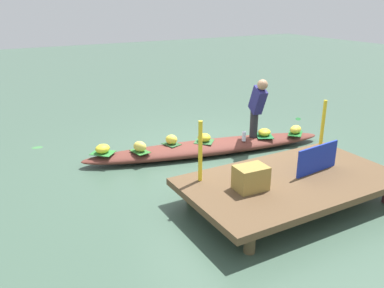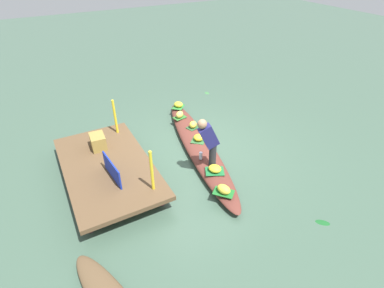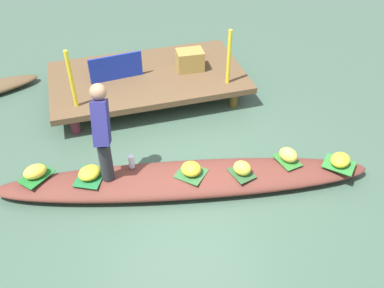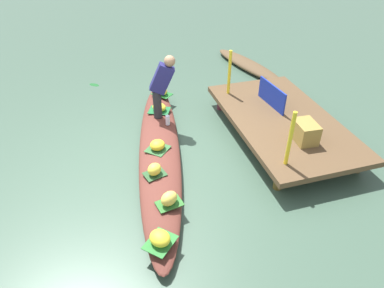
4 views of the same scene
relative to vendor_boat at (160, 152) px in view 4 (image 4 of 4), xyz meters
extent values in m
plane|color=#3D5847|center=(0.00, 0.00, -0.12)|extent=(40.00, 40.00, 0.00)
cube|color=brown|center=(-0.01, 2.31, 0.22)|extent=(3.20, 1.80, 0.10)
cylinder|color=maroon|center=(-1.29, 1.59, 0.03)|extent=(0.14, 0.14, 0.29)
cylinder|color=brown|center=(1.27, 1.59, 0.03)|extent=(0.14, 0.14, 0.29)
cylinder|color=#5A262E|center=(-1.29, 3.03, 0.03)|extent=(0.14, 0.14, 0.29)
cylinder|color=brown|center=(1.27, 3.03, 0.03)|extent=(0.14, 0.14, 0.29)
ellipsoid|color=brown|center=(0.00, 0.00, 0.00)|extent=(4.91, 1.62, 0.24)
ellipsoid|color=brown|center=(-3.05, 3.01, -0.03)|extent=(2.56, 1.11, 0.19)
cube|color=#2A522C|center=(0.70, -0.22, 0.13)|extent=(0.32, 0.37, 0.01)
ellipsoid|color=yellow|center=(0.70, -0.22, 0.22)|extent=(0.30, 0.30, 0.19)
cube|color=#1E6928|center=(-1.83, 0.46, 0.13)|extent=(0.48, 0.47, 0.01)
ellipsoid|color=yellow|center=(-1.83, 0.46, 0.21)|extent=(0.34, 0.28, 0.17)
cube|color=#306332|center=(0.08, -0.04, 0.13)|extent=(0.48, 0.48, 0.01)
ellipsoid|color=yellow|center=(0.08, -0.04, 0.21)|extent=(0.36, 0.36, 0.16)
cube|color=#1D6935|center=(-1.17, 0.26, 0.13)|extent=(0.47, 0.50, 0.01)
ellipsoid|color=yellow|center=(-1.17, 0.26, 0.20)|extent=(0.37, 0.36, 0.14)
cube|color=#2E6D2B|center=(1.37, -0.15, 0.13)|extent=(0.31, 0.40, 0.01)
ellipsoid|color=#EECF52|center=(1.37, -0.15, 0.22)|extent=(0.29, 0.31, 0.19)
cube|color=#2D7B33|center=(1.99, -0.41, 0.13)|extent=(0.49, 0.49, 0.01)
ellipsoid|color=yellow|center=(1.99, -0.41, 0.21)|extent=(0.36, 0.34, 0.16)
cylinder|color=#28282D|center=(-0.95, 0.19, 0.40)|extent=(0.16, 0.16, 0.55)
cube|color=navy|center=(-0.93, 0.29, 0.91)|extent=(0.27, 0.50, 0.59)
sphere|color=#9E7556|center=(-0.90, 0.44, 1.23)|extent=(0.20, 0.20, 0.20)
cylinder|color=silver|center=(-0.63, 0.30, 0.21)|extent=(0.08, 0.08, 0.18)
cube|color=#172DA0|center=(-0.51, 2.31, 0.48)|extent=(0.86, 0.11, 0.43)
cylinder|color=yellow|center=(-1.21, 1.71, 0.72)|extent=(0.06, 0.06, 0.90)
cylinder|color=yellow|center=(1.19, 1.71, 0.72)|extent=(0.06, 0.06, 0.90)
cube|color=olive|center=(0.72, 2.29, 0.44)|extent=(0.46, 0.35, 0.34)
ellipsoid|color=#185623|center=(-3.21, -0.90, -0.12)|extent=(0.28, 0.29, 0.01)
camera|label=1|loc=(3.88, 6.26, 2.78)|focal=37.51mm
camera|label=2|loc=(-5.43, 3.13, 4.31)|focal=28.03mm
camera|label=3|loc=(-1.00, -3.79, 3.84)|focal=39.29mm
camera|label=4|loc=(4.83, -0.85, 3.65)|focal=33.29mm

